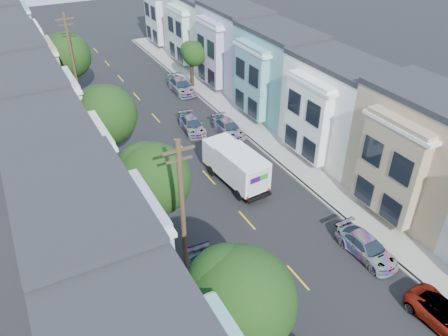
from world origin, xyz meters
name	(u,v)px	position (x,y,z in m)	size (l,w,h in m)	color
ground	(298,278)	(0.00, 0.00, 0.00)	(160.00, 160.00, 0.00)	black
road_slab	(193,160)	(0.00, 15.00, 0.01)	(12.00, 70.00, 0.02)	black
curb_left	(124,178)	(-6.05, 15.00, 0.07)	(0.30, 70.00, 0.15)	gray
curb_right	(254,143)	(6.05, 15.00, 0.07)	(0.30, 70.00, 0.15)	gray
sidewalk_left	(108,183)	(-7.35, 15.00, 0.07)	(2.60, 70.00, 0.15)	gray
sidewalk_right	(266,139)	(7.35, 15.00, 0.07)	(2.60, 70.00, 0.15)	gray
centerline	(193,160)	(0.00, 15.00, 0.00)	(0.12, 70.00, 0.01)	gold
townhouse_row_left	(58,197)	(-11.15, 15.00, 0.00)	(5.00, 70.00, 8.50)	white
townhouse_row_right	(300,131)	(11.15, 15.00, 0.00)	(5.00, 70.00, 8.50)	white
tree_b	(239,302)	(-6.30, -3.70, 5.33)	(4.70, 4.70, 7.70)	black
tree_c	(152,180)	(-6.30, 6.65, 5.10)	(4.51, 4.51, 7.38)	black
tree_d	(106,115)	(-6.30, 16.99, 4.82)	(4.70, 4.70, 7.19)	black
tree_e	(66,56)	(-6.30, 31.54, 5.13)	(4.70, 4.70, 7.50)	black
tree_far_r	(193,54)	(6.89, 29.60, 3.80)	(2.78, 2.78, 5.25)	black
utility_pole_near	(183,225)	(-6.30, 2.00, 5.15)	(1.60, 0.26, 10.00)	#42301E
utility_pole_far	(74,67)	(-6.30, 28.00, 5.15)	(1.60, 0.26, 10.00)	#42301E
fedex_truck	(236,165)	(1.57, 10.46, 1.64)	(2.35, 6.11, 2.93)	white
lead_sedan	(192,125)	(2.11, 19.83, 0.63)	(1.77, 4.22, 1.27)	black
parked_left_c	(213,281)	(-4.90, 1.54, 0.73)	(2.04, 4.84, 1.45)	#A3A7AA
parked_left_d	(143,177)	(-4.90, 13.66, 0.64)	(1.51, 3.93, 1.28)	#50121D
parked_right_a	(448,318)	(4.90, -6.43, 0.62)	(2.06, 4.48, 1.24)	#454545
parked_right_b	(366,247)	(4.90, -0.42, 0.65)	(1.81, 4.31, 1.29)	silver
parked_right_c	(229,128)	(4.90, 17.71, 0.63)	(1.76, 4.19, 1.26)	black
parked_right_d	(181,86)	(4.90, 28.81, 0.72)	(2.02, 4.80, 1.44)	black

